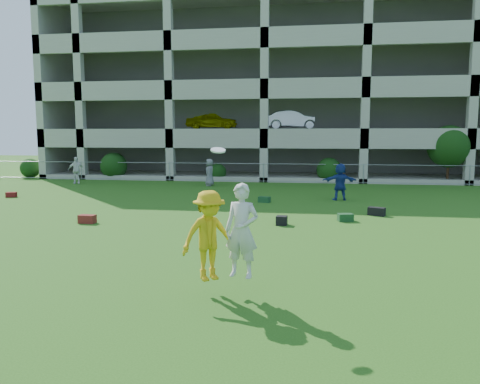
% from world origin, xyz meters
% --- Properties ---
extents(ground, '(100.00, 100.00, 0.00)m').
position_xyz_m(ground, '(0.00, 0.00, 0.00)').
color(ground, '#235114').
rests_on(ground, ground).
extents(bystander_b, '(1.02, 0.69, 1.60)m').
position_xyz_m(bystander_b, '(-11.13, 16.67, 0.80)').
color(bystander_b, white).
rests_on(bystander_b, ground).
extents(bystander_c, '(0.64, 0.85, 1.56)m').
position_xyz_m(bystander_c, '(-2.88, 16.60, 0.78)').
color(bystander_c, slate).
rests_on(bystander_c, ground).
extents(bystander_d, '(1.60, 0.70, 1.67)m').
position_xyz_m(bystander_d, '(4.19, 11.82, 0.84)').
color(bystander_d, navy).
rests_on(bystander_d, ground).
extents(bag_red_a, '(0.56, 0.32, 0.28)m').
position_xyz_m(bag_red_a, '(-4.57, 4.92, 0.14)').
color(bag_red_a, '#580F1D').
rests_on(bag_red_a, ground).
extents(bag_green_c, '(0.56, 0.44, 0.26)m').
position_xyz_m(bag_green_c, '(4.07, 6.59, 0.13)').
color(bag_green_c, '#143814').
rests_on(bag_green_c, ground).
extents(crate_d, '(0.37, 0.37, 0.30)m').
position_xyz_m(crate_d, '(1.94, 5.58, 0.15)').
color(crate_d, black).
rests_on(crate_d, ground).
extents(bag_black_e, '(0.67, 0.52, 0.30)m').
position_xyz_m(bag_black_e, '(5.29, 7.91, 0.15)').
color(bag_black_e, black).
rests_on(bag_black_e, ground).
extents(bag_red_f, '(0.51, 0.38, 0.24)m').
position_xyz_m(bag_red_f, '(-11.18, 10.48, 0.12)').
color(bag_red_f, '#5A0F13').
rests_on(bag_red_f, ground).
extents(bag_green_g, '(0.56, 0.41, 0.25)m').
position_xyz_m(bag_green_g, '(0.87, 10.57, 0.12)').
color(bag_green_g, '#153A1A').
rests_on(bag_green_g, ground).
extents(frisbee_contest, '(1.59, 1.16, 2.49)m').
position_xyz_m(frisbee_contest, '(1.17, -1.32, 1.16)').
color(frisbee_contest, gold).
rests_on(frisbee_contest, ground).
extents(parking_garage, '(30.00, 14.00, 12.00)m').
position_xyz_m(parking_garage, '(-0.01, 27.70, 6.01)').
color(parking_garage, '#9E998C').
rests_on(parking_garage, ground).
extents(fence, '(36.06, 0.06, 1.20)m').
position_xyz_m(fence, '(0.00, 19.00, 0.61)').
color(fence, gray).
rests_on(fence, ground).
extents(shrub_row, '(34.38, 2.52, 3.50)m').
position_xyz_m(shrub_row, '(4.59, 19.70, 1.51)').
color(shrub_row, '#163D11').
rests_on(shrub_row, ground).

